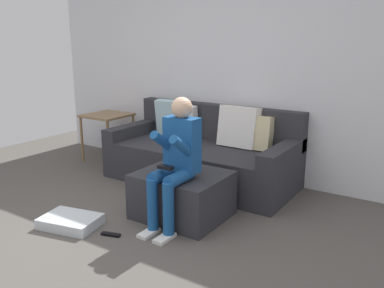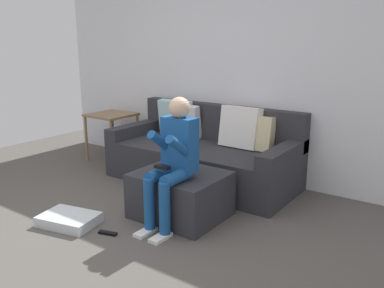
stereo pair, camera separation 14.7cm
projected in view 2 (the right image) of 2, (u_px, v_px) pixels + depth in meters
name	position (u px, v px, depth m)	size (l,w,h in m)	color
ground_plane	(76.00, 242.00, 3.42)	(6.87, 6.87, 0.00)	#544F49
wall_back	(224.00, 71.00, 4.99)	(5.29, 0.10, 2.55)	silver
couch_sectional	(205.00, 155.00, 4.84)	(2.22, 0.97, 0.92)	#2D2D33
ottoman	(181.00, 195.00, 3.88)	(0.81, 0.69, 0.43)	#2D2D33
person_seated	(173.00, 157.00, 3.59)	(0.31, 0.60, 1.17)	#194C8C
storage_bin	(69.00, 220.00, 3.74)	(0.51, 0.36, 0.09)	silver
side_table	(112.00, 121.00, 5.66)	(0.56, 0.57, 0.66)	olive
remote_near_ottoman	(108.00, 233.00, 3.55)	(0.17, 0.05, 0.02)	black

